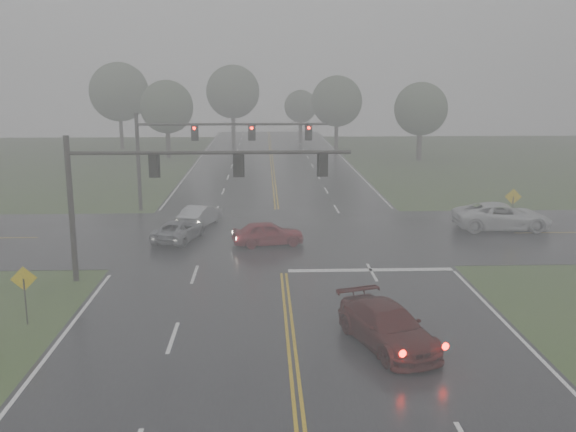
{
  "coord_description": "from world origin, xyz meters",
  "views": [
    {
      "loc": [
        -0.99,
        -17.09,
        9.77
      ],
      "look_at": [
        0.29,
        16.0,
        2.56
      ],
      "focal_mm": 40.0,
      "sensor_mm": 36.0,
      "label": 1
    }
  ],
  "objects_px": {
    "sedan_red": "(268,245)",
    "pickup_white": "(501,229)",
    "car_grey": "(179,240)",
    "signal_gantry_far": "(198,142)",
    "sedan_silver": "(201,226)",
    "signal_gantry_near": "(158,179)",
    "sedan_maroon": "(387,346)"
  },
  "relations": [
    {
      "from": "sedan_red",
      "to": "signal_gantry_near",
      "type": "relative_size",
      "value": 0.31
    },
    {
      "from": "sedan_maroon",
      "to": "signal_gantry_far",
      "type": "bearing_deg",
      "value": 91.87
    },
    {
      "from": "sedan_red",
      "to": "sedan_silver",
      "type": "xyz_separation_m",
      "value": [
        -4.47,
        5.25,
        0.0
      ]
    },
    {
      "from": "sedan_maroon",
      "to": "sedan_silver",
      "type": "relative_size",
      "value": 1.23
    },
    {
      "from": "pickup_white",
      "to": "sedan_silver",
      "type": "bearing_deg",
      "value": 85.93
    },
    {
      "from": "pickup_white",
      "to": "sedan_maroon",
      "type": "bearing_deg",
      "value": 149.96
    },
    {
      "from": "signal_gantry_near",
      "to": "sedan_maroon",
      "type": "bearing_deg",
      "value": -41.27
    },
    {
      "from": "sedan_red",
      "to": "car_grey",
      "type": "height_order",
      "value": "sedan_red"
    },
    {
      "from": "pickup_white",
      "to": "car_grey",
      "type": "bearing_deg",
      "value": 96.95
    },
    {
      "from": "sedan_red",
      "to": "pickup_white",
      "type": "height_order",
      "value": "pickup_white"
    },
    {
      "from": "sedan_red",
      "to": "sedan_silver",
      "type": "distance_m",
      "value": 6.89
    },
    {
      "from": "sedan_silver",
      "to": "signal_gantry_near",
      "type": "xyz_separation_m",
      "value": [
        -0.78,
        -11.62,
        5.01
      ]
    },
    {
      "from": "sedan_silver",
      "to": "car_grey",
      "type": "distance_m",
      "value": 4.02
    },
    {
      "from": "signal_gantry_far",
      "to": "sedan_silver",
      "type": "bearing_deg",
      "value": -84.12
    },
    {
      "from": "sedan_red",
      "to": "signal_gantry_far",
      "type": "bearing_deg",
      "value": 15.0
    },
    {
      "from": "pickup_white",
      "to": "signal_gantry_near",
      "type": "distance_m",
      "value": 23.3
    },
    {
      "from": "sedan_maroon",
      "to": "signal_gantry_near",
      "type": "bearing_deg",
      "value": 120.46
    },
    {
      "from": "pickup_white",
      "to": "signal_gantry_far",
      "type": "bearing_deg",
      "value": 71.66
    },
    {
      "from": "car_grey",
      "to": "signal_gantry_near",
      "type": "xyz_separation_m",
      "value": [
        0.16,
        -7.71,
        5.01
      ]
    },
    {
      "from": "sedan_maroon",
      "to": "sedan_silver",
      "type": "bearing_deg",
      "value": 95.37
    },
    {
      "from": "sedan_silver",
      "to": "pickup_white",
      "type": "bearing_deg",
      "value": -166.55
    },
    {
      "from": "sedan_silver",
      "to": "car_grey",
      "type": "height_order",
      "value": "sedan_silver"
    },
    {
      "from": "sedan_maroon",
      "to": "pickup_white",
      "type": "relative_size",
      "value": 0.84
    },
    {
      "from": "pickup_white",
      "to": "signal_gantry_far",
      "type": "height_order",
      "value": "signal_gantry_far"
    },
    {
      "from": "car_grey",
      "to": "signal_gantry_far",
      "type": "distance_m",
      "value": 10.61
    },
    {
      "from": "sedan_maroon",
      "to": "car_grey",
      "type": "height_order",
      "value": "sedan_maroon"
    },
    {
      "from": "pickup_white",
      "to": "signal_gantry_near",
      "type": "height_order",
      "value": "signal_gantry_near"
    },
    {
      "from": "sedan_silver",
      "to": "pickup_white",
      "type": "height_order",
      "value": "pickup_white"
    },
    {
      "from": "sedan_red",
      "to": "signal_gantry_far",
      "type": "height_order",
      "value": "signal_gantry_far"
    },
    {
      "from": "sedan_maroon",
      "to": "pickup_white",
      "type": "height_order",
      "value": "pickup_white"
    },
    {
      "from": "sedan_silver",
      "to": "pickup_white",
      "type": "distance_m",
      "value": 19.84
    },
    {
      "from": "sedan_red",
      "to": "pickup_white",
      "type": "relative_size",
      "value": 0.68
    }
  ]
}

